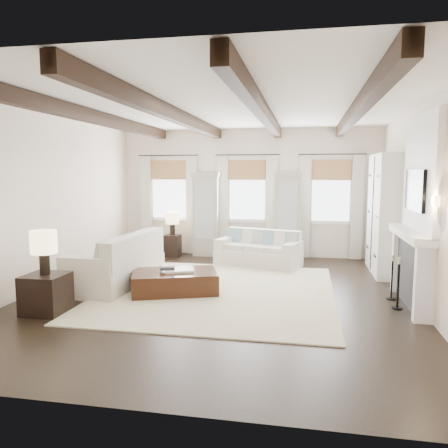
% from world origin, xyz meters
% --- Properties ---
extents(ground, '(7.50, 7.50, 0.00)m').
position_xyz_m(ground, '(0.00, 0.00, 0.00)').
color(ground, black).
rests_on(ground, ground).
extents(room_shell, '(6.54, 7.54, 3.22)m').
position_xyz_m(room_shell, '(0.75, 0.90, 1.89)').
color(room_shell, '#F0DECA').
rests_on(room_shell, ground).
extents(area_rug, '(4.05, 4.35, 0.02)m').
position_xyz_m(area_rug, '(-0.06, 0.22, 0.01)').
color(area_rug, beige).
rests_on(area_rug, ground).
extents(sofa_back, '(2.04, 1.35, 0.80)m').
position_xyz_m(sofa_back, '(0.43, 2.59, 0.33)').
color(sofa_back, silver).
rests_on(sofa_back, ground).
extents(sofa_left, '(1.18, 2.34, 0.98)m').
position_xyz_m(sofa_left, '(-1.99, 0.38, 0.40)').
color(sofa_left, silver).
rests_on(sofa_left, ground).
extents(ottoman, '(1.69, 1.35, 0.38)m').
position_xyz_m(ottoman, '(-0.80, 0.02, 0.19)').
color(ottoman, black).
rests_on(ottoman, ground).
extents(tray, '(0.60, 0.53, 0.04)m').
position_xyz_m(tray, '(-0.72, 0.05, 0.40)').
color(tray, white).
rests_on(tray, ottoman).
extents(book_lower, '(0.31, 0.28, 0.04)m').
position_xyz_m(book_lower, '(-0.93, -0.01, 0.44)').
color(book_lower, '#262628').
rests_on(book_lower, tray).
extents(book_upper, '(0.26, 0.23, 0.03)m').
position_xyz_m(book_upper, '(-0.92, 0.01, 0.48)').
color(book_upper, beige).
rests_on(book_upper, book_lower).
extents(side_table_front, '(0.59, 0.59, 0.59)m').
position_xyz_m(side_table_front, '(-2.39, -1.40, 0.30)').
color(side_table_front, black).
rests_on(side_table_front, ground).
extents(lamp_front, '(0.39, 0.39, 0.67)m').
position_xyz_m(lamp_front, '(-2.39, -1.40, 1.05)').
color(lamp_front, black).
rests_on(lamp_front, side_table_front).
extents(side_table_back, '(0.37, 0.37, 0.56)m').
position_xyz_m(side_table_back, '(-1.83, 3.21, 0.28)').
color(side_table_back, black).
rests_on(side_table_back, ground).
extents(lamp_back, '(0.33, 0.33, 0.57)m').
position_xyz_m(lamp_back, '(-1.83, 3.21, 0.95)').
color(lamp_back, black).
rests_on(lamp_back, side_table_back).
extents(candlestick_near, '(0.17, 0.17, 0.82)m').
position_xyz_m(candlestick_near, '(2.90, -0.21, 0.34)').
color(candlestick_near, black).
rests_on(candlestick_near, ground).
extents(candlestick_far, '(0.15, 0.15, 0.75)m').
position_xyz_m(candlestick_far, '(2.90, 0.30, 0.31)').
color(candlestick_far, black).
rests_on(candlestick_far, ground).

